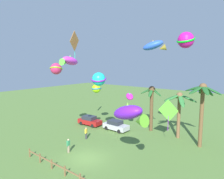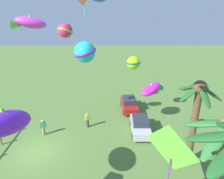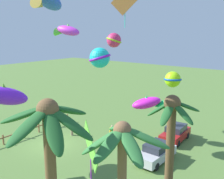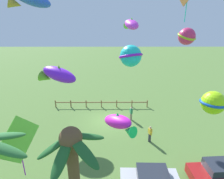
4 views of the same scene
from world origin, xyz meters
name	(u,v)px [view 2 (image 2 of 4)]	position (x,y,z in m)	size (l,w,h in m)	color
ground_plane	(38,152)	(0.00, 0.00, 0.00)	(120.00, 120.00, 0.00)	#567A38
palm_tree_0	(197,108)	(1.21, 12.24, 4.73)	(3.03, 3.09, 6.75)	brown
palm_tree_1	(224,143)	(5.46, 11.87, 4.83)	(4.40, 4.00, 6.26)	brown
parked_car_0	(129,104)	(-7.89, 8.42, 0.75)	(3.99, 1.93, 1.51)	#A51919
parked_car_1	(140,125)	(-3.02, 9.05, 0.75)	(3.94, 1.82, 1.51)	#BCBCC1
spectator_0	(88,120)	(-4.01, 3.81, 0.81)	(0.35, 0.52, 1.59)	#38383D
spectator_1	(43,127)	(-2.66, -0.29, 0.81)	(0.32, 0.53, 1.59)	gray
kite_ball_0	(133,63)	(-6.46, 8.56, 6.15)	(2.09, 2.09, 1.39)	#A2EF14
kite_diamond_2	(172,149)	(5.00, 9.41, 4.12)	(1.65, 2.50, 4.10)	#6AD93E
kite_fish_4	(29,23)	(-2.30, -0.11, 10.29)	(1.66, 2.80, 1.25)	#E23AE0
kite_fish_5	(2,126)	(4.92, 0.55, 5.57)	(4.37, 2.66, 2.24)	#711EE2
kite_ball_6	(65,30)	(-7.05, 1.63, 9.35)	(2.26, 2.26, 1.47)	#D22B61
kite_ball_7	(85,52)	(-1.94, 4.12, 8.10)	(2.48, 2.47, 1.68)	#1BCAC5
kite_fish_9	(152,89)	(-0.87, 9.45, 5.36)	(2.16, 2.31, 1.16)	#E721CB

